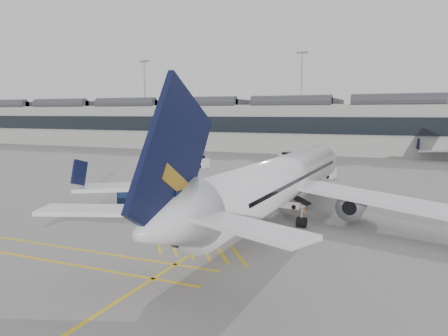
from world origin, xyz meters
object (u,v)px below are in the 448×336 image
at_px(ramp_agent_b, 187,198).
at_px(pushback_tug, 159,199).
at_px(belt_loader, 283,201).
at_px(baggage_cart_a, 199,190).
at_px(airliner_main, 278,181).
at_px(ramp_agent_a, 238,197).

bearing_deg(ramp_agent_b, pushback_tug, -2.70).
height_order(belt_loader, baggage_cart_a, baggage_cart_a).
relative_size(airliner_main, ramp_agent_a, 24.09).
distance_m(ramp_agent_b, pushback_tug, 2.88).
distance_m(airliner_main, baggage_cart_a, 11.41).
bearing_deg(belt_loader, baggage_cart_a, -168.57).
relative_size(baggage_cart_a, pushback_tug, 0.67).
distance_m(ramp_agent_a, ramp_agent_b, 5.02).
height_order(airliner_main, pushback_tug, airliner_main).
bearing_deg(airliner_main, pushback_tug, 179.06).
distance_m(airliner_main, ramp_agent_a, 6.74).
bearing_deg(baggage_cart_a, ramp_agent_b, -73.01).
height_order(baggage_cart_a, pushback_tug, baggage_cart_a).
bearing_deg(pushback_tug, ramp_agent_b, -4.70).
xyz_separation_m(ramp_agent_a, ramp_agent_b, (-4.30, -2.59, 0.00)).
height_order(airliner_main, ramp_agent_a, airliner_main).
relative_size(baggage_cart_a, ramp_agent_b, 1.15).
bearing_deg(belt_loader, ramp_agent_b, -143.89).
distance_m(airliner_main, pushback_tug, 12.53).
relative_size(airliner_main, belt_loader, 8.96).
distance_m(airliner_main, ramp_agent_b, 9.79).
height_order(ramp_agent_b, pushback_tug, ramp_agent_b).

